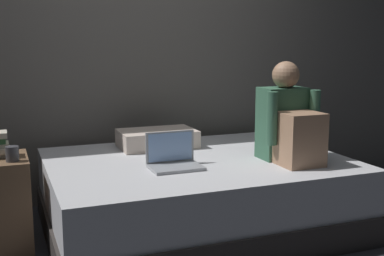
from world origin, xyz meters
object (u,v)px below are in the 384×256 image
(person_sitting, at_px, (289,123))
(pillow, at_px, (157,139))
(mug, at_px, (12,154))
(bed, at_px, (197,193))
(laptop, at_px, (174,159))

(person_sitting, relative_size, pillow, 1.17)
(pillow, bearing_deg, mug, -156.06)
(person_sitting, xyz_separation_m, mug, (-1.71, 0.27, -0.12))
(bed, height_order, mug, mug)
(bed, height_order, laptop, laptop)
(laptop, bearing_deg, bed, 36.98)
(mug, bearing_deg, pillow, 23.94)
(person_sitting, distance_m, mug, 1.74)
(person_sitting, xyz_separation_m, laptop, (-0.77, 0.11, -0.20))
(bed, xyz_separation_m, pillow, (-0.14, 0.45, 0.31))
(laptop, xyz_separation_m, pillow, (0.09, 0.62, 0.01))
(person_sitting, relative_size, mug, 7.28)
(pillow, height_order, mug, mug)
(bed, bearing_deg, mug, -179.59)
(person_sitting, xyz_separation_m, pillow, (-0.68, 0.72, -0.19))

